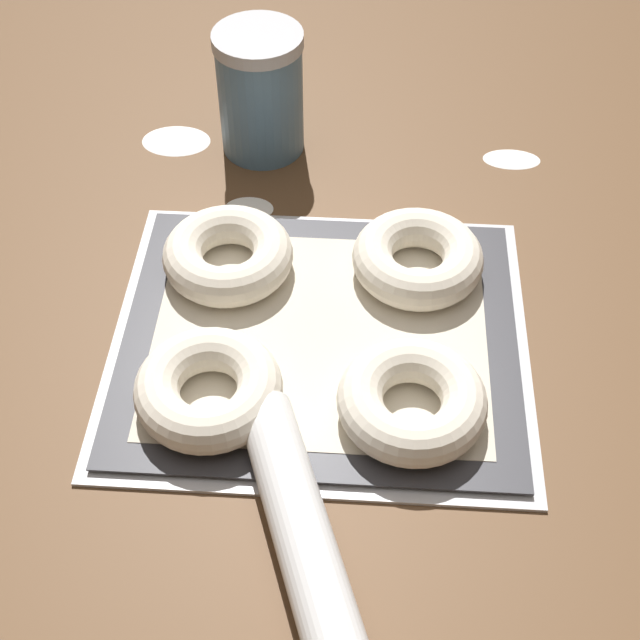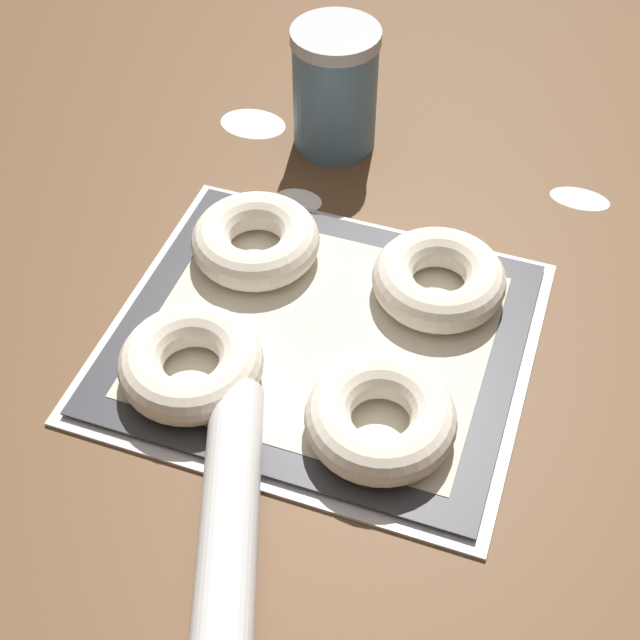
% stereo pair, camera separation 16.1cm
% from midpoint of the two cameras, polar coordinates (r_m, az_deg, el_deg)
% --- Properties ---
extents(ground_plane, '(2.80, 2.80, 0.00)m').
position_cam_midpoint_polar(ground_plane, '(0.93, 5.79, -1.13)').
color(ground_plane, brown).
extents(baking_tray, '(0.43, 0.37, 0.01)m').
position_cam_midpoint_polar(baking_tray, '(0.92, 5.00, -1.71)').
color(baking_tray, silver).
rests_on(baking_tray, ground_plane).
extents(baking_mat, '(0.40, 0.35, 0.00)m').
position_cam_midpoint_polar(baking_mat, '(0.91, 5.02, -1.50)').
color(baking_mat, '#333338').
rests_on(baking_mat, baking_tray).
extents(bagel_front_left, '(0.14, 0.14, 0.04)m').
position_cam_midpoint_polar(bagel_front_left, '(0.86, -3.02, -3.34)').
color(bagel_front_left, silver).
rests_on(bagel_front_left, baking_mat).
extents(bagel_front_right, '(0.14, 0.14, 0.04)m').
position_cam_midpoint_polar(bagel_front_right, '(0.83, 9.49, -6.81)').
color(bagel_front_right, silver).
rests_on(bagel_front_right, baking_mat).
extents(bagel_back_left, '(0.14, 0.14, 0.04)m').
position_cam_midpoint_polar(bagel_back_left, '(0.97, 0.54, 4.69)').
color(bagel_back_left, silver).
rests_on(bagel_back_left, baking_mat).
extents(bagel_back_right, '(0.14, 0.14, 0.04)m').
position_cam_midpoint_polar(bagel_back_right, '(0.95, 12.43, 2.11)').
color(bagel_back_right, silver).
rests_on(bagel_back_right, baking_mat).
extents(flour_canister, '(0.11, 0.11, 0.16)m').
position_cam_midpoint_polar(flour_canister, '(1.12, 5.19, 14.21)').
color(flour_canister, slate).
rests_on(flour_canister, ground_plane).
extents(rolling_pin, '(0.16, 0.41, 0.05)m').
position_cam_midpoint_polar(rolling_pin, '(0.76, 0.20, -15.11)').
color(rolling_pin, silver).
rests_on(rolling_pin, ground_plane).
extents(flour_patch_near, '(0.09, 0.06, 0.00)m').
position_cam_midpoint_polar(flour_patch_near, '(1.19, -0.43, 12.20)').
color(flour_patch_near, white).
rests_on(flour_patch_near, ground_plane).
extents(flour_patch_far, '(0.06, 0.04, 0.00)m').
position_cam_midpoint_polar(flour_patch_far, '(1.07, 2.88, 7.34)').
color(flour_patch_far, white).
rests_on(flour_patch_far, ground_plane).
extents(flour_patch_side, '(0.07, 0.04, 0.00)m').
position_cam_midpoint_polar(flour_patch_side, '(1.14, 20.28, 6.98)').
color(flour_patch_side, white).
rests_on(flour_patch_side, ground_plane).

